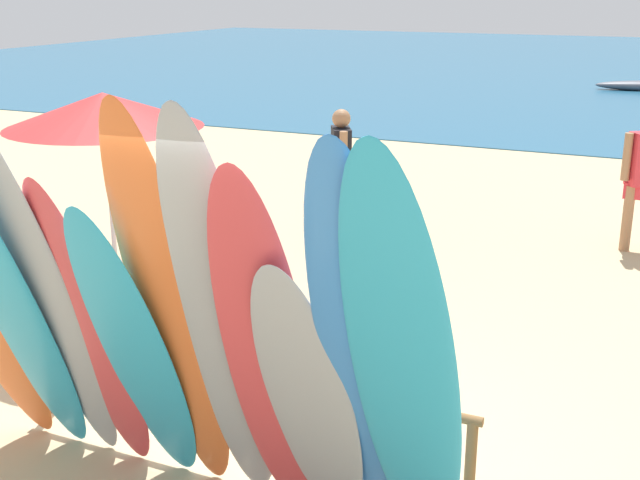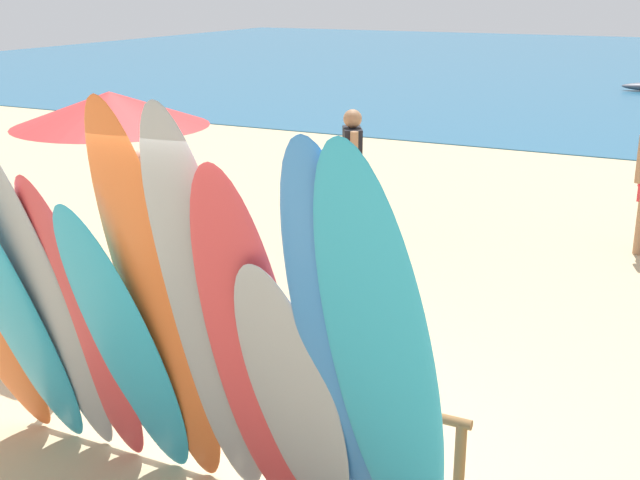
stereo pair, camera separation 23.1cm
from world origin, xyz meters
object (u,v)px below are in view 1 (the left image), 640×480
at_px(surfboard_orange_5, 173,318).
at_px(surfboard_grey_6, 223,327).
at_px(beach_umbrella, 104,110).
at_px(surfboard_rack, 235,385).
at_px(surfboard_grey_8, 310,404).
at_px(surfboard_teal_10, 405,380).
at_px(surfboard_blue_9, 367,368).
at_px(beachgoer_photographing, 134,209).
at_px(surfboard_teal_4, 137,354).
at_px(beach_chair_red, 9,265).
at_px(surfboard_grey_2, 45,296).
at_px(surfboard_red_3, 92,334).
at_px(surfboard_red_7, 268,358).
at_px(surfboard_teal_1, 6,300).
at_px(beachgoer_near_rack, 341,166).

relative_size(surfboard_orange_5, surfboard_grey_6, 1.00).
bearing_deg(beach_umbrella, surfboard_rack, -36.23).
xyz_separation_m(surfboard_grey_6, surfboard_grey_8, (0.53, 0.04, -0.39)).
relative_size(surfboard_orange_5, surfboard_teal_10, 0.99).
distance_m(surfboard_blue_9, beachgoer_photographing, 5.33).
bearing_deg(surfboard_teal_10, surfboard_grey_8, 162.08).
bearing_deg(surfboard_orange_5, surfboard_teal_4, 169.14).
bearing_deg(beach_chair_red, surfboard_grey_2, -65.34).
xyz_separation_m(surfboard_grey_2, beach_chair_red, (-2.71, 2.34, -0.92)).
bearing_deg(surfboard_red_3, surfboard_rack, 47.58).
bearing_deg(surfboard_red_7, beach_chair_red, 145.91).
bearing_deg(surfboard_grey_6, surfboard_teal_1, 179.71).
xyz_separation_m(surfboard_orange_5, beach_umbrella, (-2.33, 2.40, 0.75)).
relative_size(surfboard_rack, beachgoer_photographing, 2.28).
bearing_deg(surfboard_teal_1, surfboard_blue_9, -1.81).
relative_size(surfboard_grey_2, beachgoer_near_rack, 1.66).
bearing_deg(beach_chair_red, surfboard_red_3, -61.52).
distance_m(surfboard_teal_4, surfboard_orange_5, 0.44).
xyz_separation_m(surfboard_grey_2, surfboard_blue_9, (2.19, -0.07, -0.02)).
bearing_deg(beachgoer_photographing, surfboard_grey_8, 154.77).
bearing_deg(surfboard_grey_8, surfboard_blue_9, -15.40).
height_order(surfboard_red_3, surfboard_grey_6, surfboard_grey_6).
relative_size(surfboard_grey_2, surfboard_orange_5, 1.00).
distance_m(surfboard_blue_9, beach_chair_red, 5.53).
height_order(surfboard_grey_2, surfboard_grey_8, surfboard_grey_2).
bearing_deg(surfboard_teal_10, beachgoer_near_rack, 115.19).
bearing_deg(beach_chair_red, surfboard_orange_5, -56.94).
height_order(surfboard_teal_4, surfboard_orange_5, surfboard_orange_5).
height_order(surfboard_blue_9, beach_chair_red, surfboard_blue_9).
relative_size(surfboard_red_3, surfboard_red_7, 0.90).
bearing_deg(beachgoer_near_rack, beach_umbrella, 135.42).
xyz_separation_m(surfboard_teal_4, surfboard_blue_9, (1.56, -0.13, 0.28)).
bearing_deg(beach_umbrella, surfboard_grey_6, -41.86).
xyz_separation_m(surfboard_red_3, surfboard_grey_6, (1.00, -0.06, 0.25)).
bearing_deg(surfboard_teal_4, surfboard_red_7, 0.95).
height_order(beachgoer_near_rack, beach_chair_red, beachgoer_near_rack).
bearing_deg(beachgoer_photographing, surfboard_rack, 153.25).
bearing_deg(surfboard_red_7, surfboard_grey_8, 4.57).
height_order(surfboard_grey_6, surfboard_teal_10, surfboard_grey_6).
height_order(surfboard_grey_8, beach_chair_red, surfboard_grey_8).
distance_m(surfboard_teal_10, beach_chair_red, 5.75).
xyz_separation_m(surfboard_rack, surfboard_red_3, (-0.66, -0.63, 0.52)).
xyz_separation_m(surfboard_red_3, surfboard_teal_10, (2.15, -0.22, 0.23)).
bearing_deg(surfboard_blue_9, surfboard_rack, 144.43).
height_order(surfboard_rack, surfboard_teal_4, surfboard_teal_4).
distance_m(surfboard_rack, beachgoer_photographing, 3.84).
height_order(surfboard_red_7, beachgoer_photographing, surfboard_red_7).
height_order(surfboard_teal_1, beach_umbrella, surfboard_teal_1).
relative_size(beachgoer_photographing, beach_umbrella, 0.67).
bearing_deg(surfboard_rack, surfboard_grey_8, -36.71).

